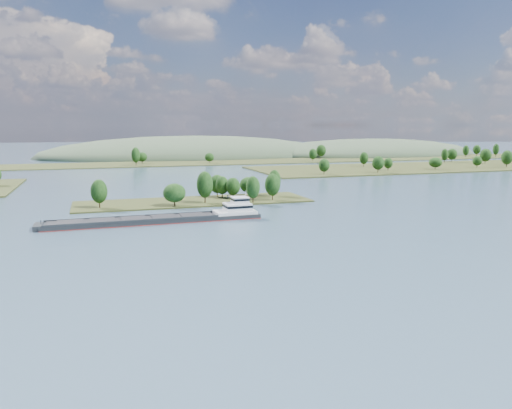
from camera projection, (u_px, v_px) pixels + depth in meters
name	position (u px, v px, depth m)	size (l,w,h in m)	color
ground	(230.00, 230.00, 159.06)	(1800.00, 1800.00, 0.00)	#3A5364
tree_island	(207.00, 194.00, 215.42)	(100.00, 30.42, 14.54)	#2A3116
right_bank	(452.00, 166.00, 398.05)	(320.00, 90.00, 14.70)	#2A3116
back_shoreline	(153.00, 163.00, 423.97)	(900.00, 60.00, 16.01)	#2A3116
hill_east	(371.00, 154.00, 567.03)	(260.00, 140.00, 36.00)	#364731
hill_west	(192.00, 156.00, 534.31)	(320.00, 160.00, 44.00)	#364731
cargo_barge	(169.00, 218.00, 172.05)	(75.30, 10.58, 10.16)	black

